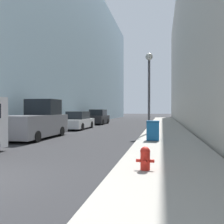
# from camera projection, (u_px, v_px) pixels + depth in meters

# --- Properties ---
(sidewalk_right) EXTENTS (3.41, 60.00, 0.13)m
(sidewalk_right) POSITION_uv_depth(u_px,v_px,m) (166.00, 129.00, 22.44)
(sidewalk_right) COLOR #ADA89E
(sidewalk_right) RESTS_ON ground
(building_left_glass) EXTENTS (12.00, 60.00, 19.76)m
(building_left_glass) POSITION_uv_depth(u_px,v_px,m) (45.00, 49.00, 33.28)
(building_left_glass) COLOR #99B7C6
(building_left_glass) RESTS_ON ground
(fire_hydrant) EXTENTS (0.50, 0.39, 0.64)m
(fire_hydrant) POSITION_uv_depth(u_px,v_px,m) (145.00, 158.00, 6.84)
(fire_hydrant) COLOR red
(fire_hydrant) RESTS_ON sidewalk_right
(trash_bin) EXTENTS (0.67, 0.68, 1.06)m
(trash_bin) POSITION_uv_depth(u_px,v_px,m) (153.00, 130.00, 13.30)
(trash_bin) COLOR #19609E
(trash_bin) RESTS_ON sidewalk_right
(lamppost) EXTENTS (0.50, 0.50, 5.59)m
(lamppost) POSITION_uv_depth(u_px,v_px,m) (149.00, 82.00, 17.37)
(lamppost) COLOR #4C4C51
(lamppost) RESTS_ON sidewalk_right
(pickup_truck) EXTENTS (2.07, 5.41, 2.45)m
(pickup_truck) POSITION_uv_depth(u_px,v_px,m) (38.00, 122.00, 15.53)
(pickup_truck) COLOR slate
(pickup_truck) RESTS_ON ground
(parked_sedan_near) EXTENTS (1.83, 4.78, 1.61)m
(parked_sedan_near) POSITION_uv_depth(u_px,v_px,m) (78.00, 121.00, 22.83)
(parked_sedan_near) COLOR silver
(parked_sedan_near) RESTS_ON ground
(parked_sedan_far) EXTENTS (1.99, 4.50, 1.79)m
(parked_sedan_far) POSITION_uv_depth(u_px,v_px,m) (98.00, 117.00, 30.44)
(parked_sedan_far) COLOR black
(parked_sedan_far) RESTS_ON ground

